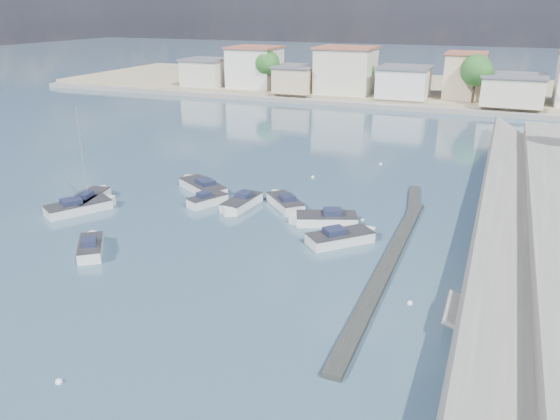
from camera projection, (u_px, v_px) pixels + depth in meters
name	position (u px, v px, depth m)	size (l,w,h in m)	color
ground	(381.00, 154.00, 65.66)	(400.00, 400.00, 0.00)	#344B68
breakwater	(394.00, 249.00, 39.47)	(2.00, 31.02, 0.35)	black
far_shore_land	(436.00, 90.00, 110.51)	(160.00, 40.00, 1.40)	gray
far_shore_quay	(420.00, 108.00, 92.40)	(160.00, 2.50, 0.80)	slate
far_town	(493.00, 80.00, 92.16)	(113.01, 12.80, 8.35)	beige
shore_trees	(475.00, 78.00, 84.91)	(74.56, 38.32, 7.92)	#38281E
motorboat_a	(91.00, 247.00, 39.34)	(3.66, 4.17, 1.48)	silver
motorboat_b	(209.00, 200.00, 48.77)	(2.89, 3.96, 1.48)	silver
motorboat_c	(201.00, 186.00, 52.55)	(6.05, 4.90, 1.48)	silver
motorboat_d	(323.00, 219.00, 44.42)	(5.51, 3.68, 1.48)	silver
motorboat_e	(82.00, 207.00, 47.18)	(4.57, 5.74, 1.48)	silver
motorboat_f	(284.00, 202.00, 48.32)	(4.49, 4.51, 1.48)	silver
motorboat_g	(240.00, 204.00, 47.91)	(2.13, 5.21, 1.48)	silver
motorboat_h	(343.00, 238.00, 40.91)	(4.89, 4.91, 1.48)	silver
sailboat	(90.00, 199.00, 49.08)	(2.84, 5.92, 9.00)	silver
mooring_buoys	(355.00, 223.00, 44.60)	(18.20, 43.56, 0.35)	white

